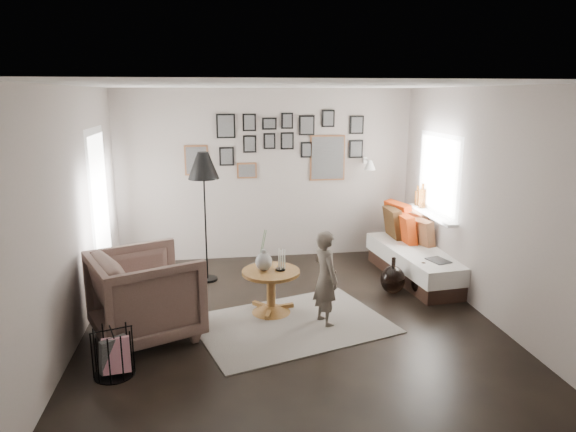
{
  "coord_description": "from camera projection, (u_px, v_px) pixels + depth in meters",
  "views": [
    {
      "loc": [
        -0.83,
        -5.36,
        2.51
      ],
      "look_at": [
        0.05,
        0.5,
        1.1
      ],
      "focal_mm": 32.0,
      "sensor_mm": 36.0,
      "label": 1
    }
  ],
  "objects": [
    {
      "name": "wall_sconce",
      "position": [
        370.0,
        165.0,
        7.79
      ],
      "size": [
        0.18,
        0.36,
        0.16
      ],
      "color": "white",
      "rests_on": "wall_back"
    },
    {
      "name": "wall_front",
      "position": [
        348.0,
        290.0,
        3.25
      ],
      "size": [
        4.5,
        0.0,
        4.5
      ],
      "primitive_type": "plane",
      "rotation": [
        -1.57,
        0.0,
        0.0
      ],
      "color": "gray",
      "rests_on": "ground"
    },
    {
      "name": "magazine_basket",
      "position": [
        113.0,
        353.0,
        4.66
      ],
      "size": [
        0.45,
        0.45,
        0.45
      ],
      "rotation": [
        0.0,
        0.0,
        0.31
      ],
      "color": "black",
      "rests_on": "ground"
    },
    {
      "name": "demijohn_small",
      "position": [
        422.0,
        283.0,
        6.54
      ],
      "size": [
        0.28,
        0.28,
        0.43
      ],
      "color": "black",
      "rests_on": "ground"
    },
    {
      "name": "child",
      "position": [
        326.0,
        278.0,
        5.65
      ],
      "size": [
        0.37,
        0.45,
        1.07
      ],
      "primitive_type": "imported",
      "rotation": [
        0.0,
        0.0,
        1.89
      ],
      "color": "#595046",
      "rests_on": "ground"
    },
    {
      "name": "magazine_on_daybed",
      "position": [
        438.0,
        260.0,
        6.55
      ],
      "size": [
        0.28,
        0.33,
        0.02
      ],
      "primitive_type": "cube",
      "rotation": [
        0.0,
        0.0,
        0.27
      ],
      "color": "black",
      "rests_on": "daybed"
    },
    {
      "name": "vase",
      "position": [
        264.0,
        258.0,
        5.89
      ],
      "size": [
        0.19,
        0.19,
        0.48
      ],
      "color": "black",
      "rests_on": "pedestal_table"
    },
    {
      "name": "demijohn_large",
      "position": [
        393.0,
        279.0,
        6.6
      ],
      "size": [
        0.32,
        0.32,
        0.48
      ],
      "color": "black",
      "rests_on": "ground"
    },
    {
      "name": "wall_left",
      "position": [
        73.0,
        216.0,
        5.23
      ],
      "size": [
        0.0,
        4.8,
        4.8
      ],
      "primitive_type": "plane",
      "rotation": [
        1.57,
        0.0,
        1.57
      ],
      "color": "gray",
      "rests_on": "ground"
    },
    {
      "name": "rug",
      "position": [
        292.0,
        324.0,
        5.73
      ],
      "size": [
        2.39,
        1.98,
        0.01
      ],
      "primitive_type": "cube",
      "rotation": [
        0.0,
        0.0,
        0.3
      ],
      "color": "beige",
      "rests_on": "ground"
    },
    {
      "name": "pedestal_table",
      "position": [
        271.0,
        294.0,
        5.98
      ],
      "size": [
        0.67,
        0.67,
        0.53
      ],
      "rotation": [
        0.0,
        0.0,
        -0.03
      ],
      "color": "brown",
      "rests_on": "ground"
    },
    {
      "name": "candles",
      "position": [
        280.0,
        260.0,
        5.9
      ],
      "size": [
        0.12,
        0.12,
        0.25
      ],
      "color": "black",
      "rests_on": "pedestal_table"
    },
    {
      "name": "ground",
      "position": [
        290.0,
        320.0,
        5.86
      ],
      "size": [
        4.8,
        4.8,
        0.0
      ],
      "primitive_type": "plane",
      "color": "black",
      "rests_on": "ground"
    },
    {
      "name": "floor_lamp",
      "position": [
        203.0,
        170.0,
        6.76
      ],
      "size": [
        0.41,
        0.41,
        1.77
      ],
      "rotation": [
        0.0,
        0.0,
        0.44
      ],
      "color": "black",
      "rests_on": "ground"
    },
    {
      "name": "window_right",
      "position": [
        428.0,
        209.0,
        7.25
      ],
      "size": [
        0.15,
        1.32,
        1.3
      ],
      "color": "white",
      "rests_on": "wall_right"
    },
    {
      "name": "armchair",
      "position": [
        146.0,
        295.0,
        5.35
      ],
      "size": [
        1.34,
        1.32,
        0.93
      ],
      "primitive_type": "imported",
      "rotation": [
        0.0,
        0.0,
        1.98
      ],
      "color": "brown",
      "rests_on": "ground"
    },
    {
      "name": "gallery_wall",
      "position": [
        285.0,
        146.0,
        7.79
      ],
      "size": [
        2.74,
        0.03,
        1.08
      ],
      "color": "brown",
      "rests_on": "wall_back"
    },
    {
      "name": "ceiling",
      "position": [
        290.0,
        85.0,
        5.25
      ],
      "size": [
        4.8,
        4.8,
        0.0
      ],
      "primitive_type": "plane",
      "rotation": [
        3.14,
        0.0,
        0.0
      ],
      "color": "white",
      "rests_on": "wall_back"
    },
    {
      "name": "wall_back",
      "position": [
        266.0,
        175.0,
        7.86
      ],
      "size": [
        4.5,
        0.0,
        4.5
      ],
      "primitive_type": "plane",
      "rotation": [
        1.57,
        0.0,
        0.0
      ],
      "color": "gray",
      "rests_on": "ground"
    },
    {
      "name": "armchair_cushion",
      "position": [
        149.0,
        292.0,
        5.4
      ],
      "size": [
        0.55,
        0.56,
        0.19
      ],
      "primitive_type": "cube",
      "rotation": [
        -0.21,
        0.0,
        0.38
      ],
      "color": "white",
      "rests_on": "armchair"
    },
    {
      "name": "door_left",
      "position": [
        100.0,
        213.0,
        6.45
      ],
      "size": [
        0.0,
        2.14,
        2.14
      ],
      "color": "white",
      "rests_on": "wall_left"
    },
    {
      "name": "wall_right",
      "position": [
        484.0,
        202.0,
        5.88
      ],
      "size": [
        0.0,
        4.8,
        4.8
      ],
      "primitive_type": "plane",
      "rotation": [
        1.57,
        0.0,
        -1.57
      ],
      "color": "gray",
      "rests_on": "ground"
    },
    {
      "name": "daybed",
      "position": [
        418.0,
        256.0,
        7.21
      ],
      "size": [
        1.01,
        2.01,
        0.94
      ],
      "rotation": [
        0.0,
        0.0,
        0.1
      ],
      "color": "black",
      "rests_on": "ground"
    }
  ]
}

